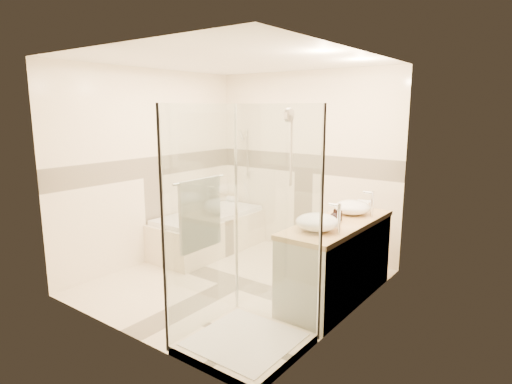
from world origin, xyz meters
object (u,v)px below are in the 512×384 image
Objects in this scene: amenity_bottle_a at (338,213)px; vanity at (337,260)px; shower_enclosure at (239,286)px; vessel_sink_near at (352,207)px; bathtub at (209,230)px; amenity_bottle_b at (335,216)px; vessel_sink_far at (317,222)px.

vanity is at bearing -54.55° from amenity_bottle_a.
vanity is at bearing 77.03° from shower_enclosure.
vessel_sink_near and amenity_bottle_a have the same top height.
amenity_bottle_b reaches higher than bathtub.
amenity_bottle_a is at bearing 78.14° from shower_enclosure.
vanity is 4.16× the size of vessel_sink_near.
vessel_sink_far reaches higher than bathtub.
shower_enclosure reaches higher than amenity_bottle_b.
vanity is 0.63m from vessel_sink_near.
amenity_bottle_a reaches higher than amenity_bottle_b.
amenity_bottle_a is (0.00, -0.35, 0.00)m from vessel_sink_near.
shower_enclosure is at bearing -102.97° from vanity.
amenity_bottle_a is (0.27, 1.30, 0.42)m from shower_enclosure.
shower_enclosure is at bearing -101.86° from amenity_bottle_a.
shower_enclosure is 0.99m from vessel_sink_far.
vessel_sink_near is 0.43m from amenity_bottle_b.
vessel_sink_far is (0.00, -0.80, 0.00)m from vessel_sink_near.
vessel_sink_far is 2.91× the size of amenity_bottle_b.
vanity reaches higher than bathtub.
shower_enclosure is (-0.29, -1.27, 0.08)m from vanity.
vessel_sink_far is 0.45m from amenity_bottle_a.
vanity is at bearing 87.29° from vessel_sink_far.
amenity_bottle_b is (2.13, -0.40, 0.61)m from bathtub.
vessel_sink_near is at bearing 90.00° from amenity_bottle_a.
shower_enclosure is 5.24× the size of vessel_sink_near.
vessel_sink_near is 0.35m from amenity_bottle_a.
bathtub is 12.00× the size of amenity_bottle_b.
shower_enclosure is 4.95× the size of vessel_sink_far.
shower_enclosure is 13.06× the size of amenity_bottle_a.
amenity_bottle_b is (0.00, -0.08, -0.01)m from amenity_bottle_a.
amenity_bottle_a is 1.10× the size of amenity_bottle_b.
shower_enclosure is 1.32m from amenity_bottle_b.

